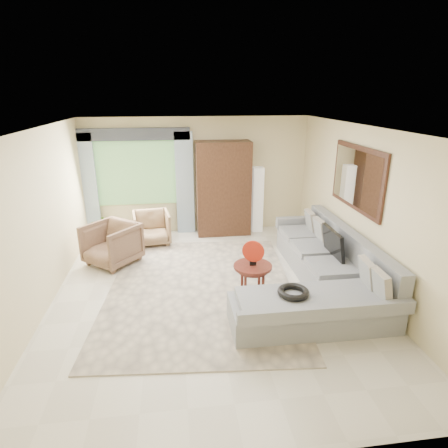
{
  "coord_description": "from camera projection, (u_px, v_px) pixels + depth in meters",
  "views": [
    {
      "loc": [
        -0.52,
        -5.37,
        3.08
      ],
      "look_at": [
        0.25,
        0.35,
        1.05
      ],
      "focal_mm": 30.0,
      "sensor_mm": 36.0,
      "label": 1
    }
  ],
  "objects": [
    {
      "name": "ground",
      "position": [
        212.0,
        292.0,
        6.11
      ],
      "size": [
        6.0,
        6.0,
        0.0
      ],
      "primitive_type": "plane",
      "color": "silver",
      "rests_on": "ground"
    },
    {
      "name": "area_rug",
      "position": [
        201.0,
        288.0,
        6.23
      ],
      "size": [
        3.33,
        4.24,
        0.02
      ],
      "primitive_type": "cube",
      "rotation": [
        0.0,
        0.0,
        -0.08
      ],
      "color": "#C2B299",
      "rests_on": "ground"
    },
    {
      "name": "sectional_sofa",
      "position": [
        322.0,
        275.0,
        6.07
      ],
      "size": [
        2.3,
        3.46,
        0.9
      ],
      "color": "gray",
      "rests_on": "ground"
    },
    {
      "name": "tv_screen",
      "position": [
        333.0,
        243.0,
        6.21
      ],
      "size": [
        0.14,
        0.74,
        0.48
      ],
      "primitive_type": "cube",
      "rotation": [
        0.0,
        -0.17,
        0.0
      ],
      "color": "black",
      "rests_on": "sectional_sofa"
    },
    {
      "name": "garden_hose",
      "position": [
        293.0,
        292.0,
        5.03
      ],
      "size": [
        0.43,
        0.43,
        0.09
      ],
      "primitive_type": "torus",
      "color": "black",
      "rests_on": "sectional_sofa"
    },
    {
      "name": "coffee_table",
      "position": [
        252.0,
        282.0,
        5.8
      ],
      "size": [
        0.59,
        0.59,
        0.59
      ],
      "rotation": [
        0.0,
        0.0,
        0.29
      ],
      "color": "#471813",
      "rests_on": "ground"
    },
    {
      "name": "red_disc",
      "position": [
        253.0,
        251.0,
        5.63
      ],
      "size": [
        0.32,
        0.16,
        0.34
      ],
      "primitive_type": "cylinder",
      "rotation": [
        1.57,
        0.0,
        -0.41
      ],
      "color": "red",
      "rests_on": "coffee_table"
    },
    {
      "name": "armchair_left",
      "position": [
        112.0,
        244.0,
        7.02
      ],
      "size": [
        1.21,
        1.21,
        0.79
      ],
      "primitive_type": "imported",
      "rotation": [
        0.0,
        0.0,
        -0.69
      ],
      "color": "brown",
      "rests_on": "ground"
    },
    {
      "name": "armchair_right",
      "position": [
        152.0,
        228.0,
        8.0
      ],
      "size": [
        0.84,
        0.86,
        0.7
      ],
      "primitive_type": "imported",
      "rotation": [
        0.0,
        0.0,
        0.14
      ],
      "color": "olive",
      "rests_on": "ground"
    },
    {
      "name": "potted_plant",
      "position": [
        104.0,
        226.0,
        8.32
      ],
      "size": [
        0.54,
        0.48,
        0.55
      ],
      "primitive_type": "imported",
      "rotation": [
        0.0,
        0.0,
        0.11
      ],
      "color": "#999999",
      "rests_on": "ground"
    },
    {
      "name": "armoire",
      "position": [
        223.0,
        189.0,
        8.37
      ],
      "size": [
        1.2,
        0.55,
        2.1
      ],
      "primitive_type": "cube",
      "color": "#321B10",
      "rests_on": "ground"
    },
    {
      "name": "floor_lamp",
      "position": [
        257.0,
        200.0,
        8.63
      ],
      "size": [
        0.24,
        0.24,
        1.5
      ],
      "primitive_type": "cube",
      "color": "silver",
      "rests_on": "ground"
    },
    {
      "name": "window",
      "position": [
        136.0,
        173.0,
        8.25
      ],
      "size": [
        1.8,
        0.04,
        1.4
      ],
      "primitive_type": "cube",
      "color": "#669E59",
      "rests_on": "wall_back"
    },
    {
      "name": "curtain_left",
      "position": [
        88.0,
        187.0,
        8.12
      ],
      "size": [
        0.4,
        0.08,
        2.3
      ],
      "primitive_type": "cube",
      "color": "#9EB7CC",
      "rests_on": "ground"
    },
    {
      "name": "curtain_right",
      "position": [
        185.0,
        184.0,
        8.38
      ],
      "size": [
        0.4,
        0.08,
        2.3
      ],
      "primitive_type": "cube",
      "color": "#9EB7CC",
      "rests_on": "ground"
    },
    {
      "name": "valance",
      "position": [
        133.0,
        134.0,
        7.9
      ],
      "size": [
        2.4,
        0.12,
        0.26
      ],
      "primitive_type": "cube",
      "color": "#1E232D",
      "rests_on": "wall_back"
    },
    {
      "name": "wall_mirror",
      "position": [
        357.0,
        178.0,
        6.16
      ],
      "size": [
        0.05,
        1.7,
        1.05
      ],
      "color": "black",
      "rests_on": "wall_right"
    }
  ]
}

